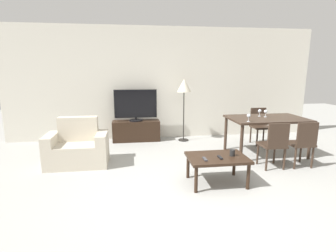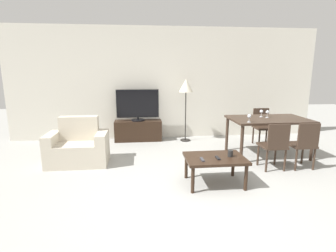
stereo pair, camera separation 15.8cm
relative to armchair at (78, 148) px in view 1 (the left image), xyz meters
name	(u,v)px [view 1 (the left image)]	position (x,y,z in m)	size (l,w,h in m)	color
ground_plane	(197,200)	(1.80, -1.62, -0.30)	(18.00, 18.00, 0.00)	#9E9E99
wall_back	(164,84)	(1.80, 1.77, 1.05)	(7.58, 0.06, 2.70)	silver
armchair	(78,148)	(0.00, 0.00, 0.00)	(1.06, 0.65, 0.84)	beige
tv_stand	(136,131)	(1.08, 1.50, -0.06)	(1.12, 0.40, 0.49)	black
tv	(136,105)	(1.08, 1.50, 0.56)	(1.00, 0.32, 0.75)	black
coffee_table	(217,160)	(2.22, -1.14, 0.07)	(0.88, 0.63, 0.42)	black
dining_table	(267,122)	(3.64, 0.08, 0.37)	(1.49, 0.93, 0.75)	#38281E
dining_chair_near	(274,143)	(3.38, -0.69, 0.16)	(0.40, 0.40, 0.82)	#38281E
dining_chair_far	(260,124)	(3.90, 0.85, 0.16)	(0.40, 0.40, 0.82)	#38281E
dining_chair_near_right	(302,142)	(3.90, -0.69, 0.16)	(0.40, 0.40, 0.82)	#38281E
floor_lamp	(184,88)	(2.21, 1.34, 0.96)	(0.33, 0.33, 1.48)	black
remote_primary	(220,157)	(2.24, -1.21, 0.13)	(0.04, 0.15, 0.02)	black
remote_secondary	(205,159)	(2.00, -1.25, 0.13)	(0.04, 0.15, 0.02)	#38383D
cup_white_near	(232,153)	(2.45, -1.14, 0.17)	(0.08, 0.08, 0.10)	black
wine_glass_left	(249,116)	(3.10, -0.25, 0.55)	(0.07, 0.07, 0.15)	silver
wine_glass_center	(266,112)	(3.65, 0.16, 0.55)	(0.07, 0.07, 0.15)	silver
wine_glass_right	(260,111)	(3.56, 0.24, 0.55)	(0.07, 0.07, 0.15)	silver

